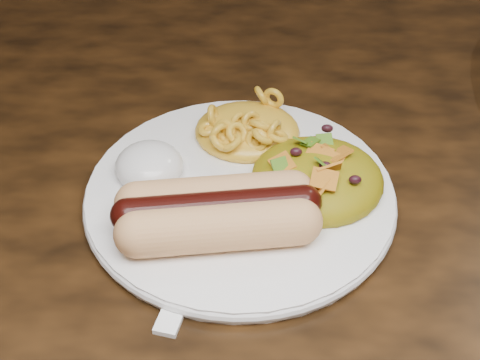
{
  "coord_description": "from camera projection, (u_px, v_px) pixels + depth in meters",
  "views": [
    {
      "loc": [
        -0.06,
        -0.44,
        1.13
      ],
      "look_at": [
        -0.07,
        -0.04,
        0.77
      ],
      "focal_mm": 55.0,
      "sensor_mm": 36.0,
      "label": 1
    }
  ],
  "objects": [
    {
      "name": "fork",
      "position": [
        188.0,
        275.0,
        0.49
      ],
      "size": [
        0.05,
        0.13,
        0.0
      ],
      "primitive_type": "cube",
      "rotation": [
        0.0,
        0.0,
        -0.22
      ],
      "color": "white",
      "rests_on": "table"
    },
    {
      "name": "taco_salad",
      "position": [
        318.0,
        169.0,
        0.53
      ],
      "size": [
        0.1,
        0.09,
        0.04
      ],
      "rotation": [
        0.0,
        0.0,
        -0.31
      ],
      "color": "#C45900",
      "rests_on": "plate"
    },
    {
      "name": "plate",
      "position": [
        240.0,
        196.0,
        0.54
      ],
      "size": [
        0.27,
        0.27,
        0.01
      ],
      "primitive_type": "cylinder",
      "rotation": [
        0.0,
        0.0,
        0.23
      ],
      "color": "white",
      "rests_on": "table"
    },
    {
      "name": "sour_cream",
      "position": [
        148.0,
        158.0,
        0.54
      ],
      "size": [
        0.06,
        0.06,
        0.03
      ],
      "primitive_type": "ellipsoid",
      "rotation": [
        0.0,
        0.0,
        0.11
      ],
      "color": "white",
      "rests_on": "plate"
    },
    {
      "name": "table",
      "position": [
        327.0,
        253.0,
        0.63
      ],
      "size": [
        1.6,
        0.9,
        0.75
      ],
      "color": "#3B210D",
      "rests_on": "floor"
    },
    {
      "name": "hotdog",
      "position": [
        217.0,
        212.0,
        0.5
      ],
      "size": [
        0.12,
        0.08,
        0.03
      ],
      "rotation": [
        0.0,
        0.0,
        0.15
      ],
      "color": "tan",
      "rests_on": "plate"
    },
    {
      "name": "mac_and_cheese",
      "position": [
        247.0,
        119.0,
        0.58
      ],
      "size": [
        0.09,
        0.08,
        0.03
      ],
      "primitive_type": "ellipsoid",
      "rotation": [
        0.0,
        0.0,
        0.1
      ],
      "color": "gold",
      "rests_on": "plate"
    }
  ]
}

